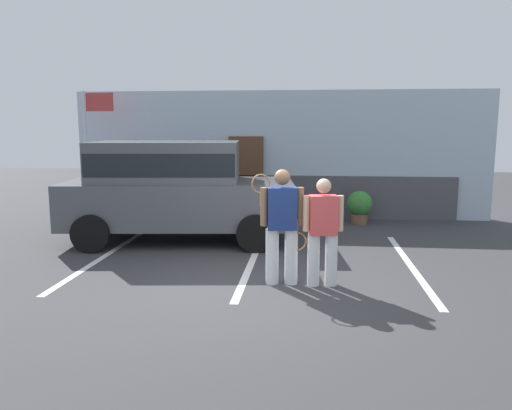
# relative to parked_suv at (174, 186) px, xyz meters

# --- Properties ---
(ground_plane) EXTENTS (40.00, 40.00, 0.00)m
(ground_plane) POSITION_rel_parked_suv_xyz_m (1.96, -2.91, -1.15)
(ground_plane) COLOR #38383A
(parking_stripe_0) EXTENTS (0.12, 4.40, 0.01)m
(parking_stripe_0) POSITION_rel_parked_suv_xyz_m (-0.96, -1.41, -1.14)
(parking_stripe_0) COLOR silver
(parking_stripe_0) RESTS_ON ground_plane
(parking_stripe_1) EXTENTS (0.12, 4.40, 0.01)m
(parking_stripe_1) POSITION_rel_parked_suv_xyz_m (1.77, -1.41, -1.14)
(parking_stripe_1) COLOR silver
(parking_stripe_1) RESTS_ON ground_plane
(parking_stripe_2) EXTENTS (0.12, 4.40, 0.01)m
(parking_stripe_2) POSITION_rel_parked_suv_xyz_m (4.50, -1.41, -1.14)
(parking_stripe_2) COLOR silver
(parking_stripe_2) RESTS_ON ground_plane
(house_frontage) EXTENTS (10.69, 0.40, 3.26)m
(house_frontage) POSITION_rel_parked_suv_xyz_m (1.95, 3.09, 0.39)
(house_frontage) COLOR silver
(house_frontage) RESTS_ON ground_plane
(parked_suv) EXTENTS (4.78, 2.57, 2.05)m
(parked_suv) POSITION_rel_parked_suv_xyz_m (0.00, 0.00, 0.00)
(parked_suv) COLOR #4C4F54
(parked_suv) RESTS_ON ground_plane
(tennis_player_man) EXTENTS (0.78, 0.32, 1.73)m
(tennis_player_man) POSITION_rel_parked_suv_xyz_m (2.35, -2.64, -0.24)
(tennis_player_man) COLOR white
(tennis_player_man) RESTS_ON ground_plane
(tennis_player_woman) EXTENTS (0.86, 0.30, 1.60)m
(tennis_player_woman) POSITION_rel_parked_suv_xyz_m (2.95, -2.65, -0.32)
(tennis_player_woman) COLOR white
(tennis_player_woman) RESTS_ON ground_plane
(potted_plant_by_porch) EXTENTS (0.61, 0.61, 0.80)m
(potted_plant_by_porch) POSITION_rel_parked_suv_xyz_m (3.98, 2.29, -0.70)
(potted_plant_by_porch) COLOR brown
(potted_plant_by_porch) RESTS_ON ground_plane
(flag_pole) EXTENTS (0.80, 0.12, 3.22)m
(flag_pole) POSITION_rel_parked_suv_xyz_m (-2.67, 2.19, 1.08)
(flag_pole) COLOR silver
(flag_pole) RESTS_ON ground_plane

